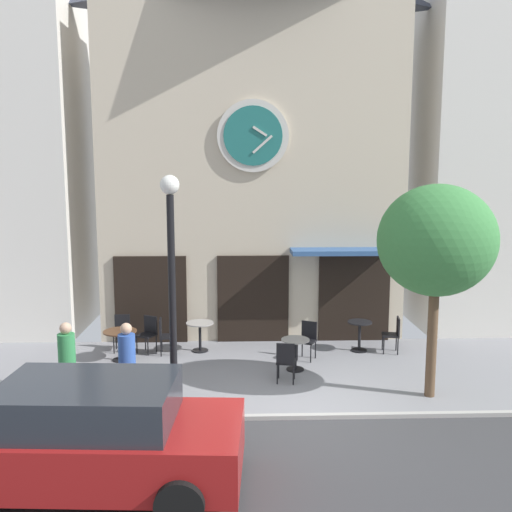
% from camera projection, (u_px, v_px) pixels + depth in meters
% --- Properties ---
extents(ground_plane, '(27.81, 11.25, 0.13)m').
position_uv_depth(ground_plane, '(310.00, 441.00, 9.31)').
color(ground_plane, gray).
extents(clock_building, '(8.06, 3.79, 11.00)m').
position_uv_depth(clock_building, '(252.00, 127.00, 15.21)').
color(clock_building, beige).
rests_on(clock_building, ground_plane).
extents(street_lamp, '(0.36, 0.36, 4.40)m').
position_uv_depth(street_lamp, '(172.00, 291.00, 10.41)').
color(street_lamp, black).
rests_on(street_lamp, ground_plane).
extents(street_tree, '(2.29, 2.06, 4.23)m').
position_uv_depth(street_tree, '(437.00, 241.00, 10.68)').
color(street_tree, brown).
rests_on(street_tree, ground_plane).
extents(cafe_table_center_right, '(0.79, 0.79, 0.73)m').
position_uv_depth(cafe_table_center_right, '(120.00, 338.00, 13.17)').
color(cafe_table_center_right, black).
rests_on(cafe_table_center_right, ground_plane).
extents(cafe_table_center, '(0.69, 0.69, 0.74)m').
position_uv_depth(cafe_table_center, '(200.00, 331.00, 13.87)').
color(cafe_table_center, black).
rests_on(cafe_table_center, ground_plane).
extents(cafe_table_near_curb, '(0.64, 0.64, 0.72)m').
position_uv_depth(cafe_table_near_curb, '(295.00, 349.00, 12.53)').
color(cafe_table_near_curb, black).
rests_on(cafe_table_near_curb, ground_plane).
extents(cafe_table_near_door, '(0.61, 0.61, 0.76)m').
position_uv_depth(cafe_table_near_door, '(360.00, 332.00, 13.88)').
color(cafe_table_near_door, black).
rests_on(cafe_table_near_door, ground_plane).
extents(cafe_chair_right_end, '(0.54, 0.54, 0.90)m').
position_uv_depth(cafe_chair_right_end, '(308.00, 337.00, 13.31)').
color(cafe_chair_right_end, black).
rests_on(cafe_chair_right_end, ground_plane).
extents(cafe_chair_mid_row, '(0.54, 0.54, 0.90)m').
position_uv_depth(cafe_chair_mid_row, '(148.00, 331.00, 13.81)').
color(cafe_chair_mid_row, black).
rests_on(cafe_chair_mid_row, ground_plane).
extents(cafe_chair_facing_street, '(0.46, 0.46, 0.90)m').
position_uv_depth(cafe_chair_facing_street, '(286.00, 359.00, 11.73)').
color(cafe_chair_facing_street, black).
rests_on(cafe_chair_facing_street, ground_plane).
extents(cafe_chair_under_awning, '(0.43, 0.43, 0.90)m').
position_uv_depth(cafe_chair_under_awning, '(165.00, 333.00, 13.63)').
color(cafe_chair_under_awning, black).
rests_on(cafe_chair_under_awning, ground_plane).
extents(cafe_chair_curbside, '(0.42, 0.42, 0.90)m').
position_uv_depth(cafe_chair_curbside, '(122.00, 330.00, 13.94)').
color(cafe_chair_curbside, black).
rests_on(cafe_chair_curbside, ground_plane).
extents(cafe_chair_left_end, '(0.46, 0.46, 0.90)m').
position_uv_depth(cafe_chair_left_end, '(394.00, 332.00, 13.75)').
color(cafe_chair_left_end, black).
rests_on(cafe_chair_left_end, ground_plane).
extents(pedestrian_blue, '(0.43, 0.43, 1.67)m').
position_uv_depth(pedestrian_blue, '(127.00, 365.00, 10.41)').
color(pedestrian_blue, '#2D2D38').
rests_on(pedestrian_blue, ground_plane).
extents(pedestrian_green, '(0.44, 0.44, 1.67)m').
position_uv_depth(pedestrian_green, '(67.00, 364.00, 10.45)').
color(pedestrian_green, '#2D2D38').
rests_on(pedestrian_green, ground_plane).
extents(parked_car_red, '(4.40, 2.22, 1.55)m').
position_uv_depth(parked_car_red, '(89.00, 436.00, 7.80)').
color(parked_car_red, maroon).
rests_on(parked_car_red, ground_plane).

